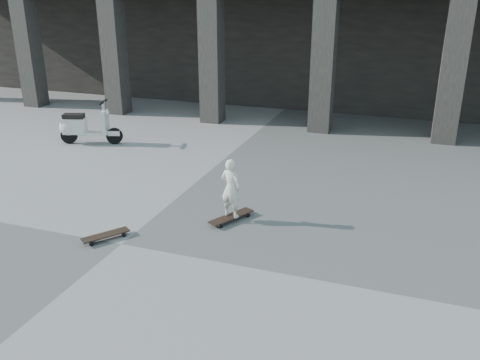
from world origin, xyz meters
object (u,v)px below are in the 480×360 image
(longboard, at_px, (231,217))
(child, at_px, (231,188))
(scooter, at_px, (80,127))
(skateboard_spare, at_px, (106,235))

(longboard, distance_m, child, 0.59)
(longboard, xyz_separation_m, scooter, (-5.79, 3.36, 0.41))
(longboard, relative_size, child, 0.87)
(child, height_order, scooter, child)
(child, bearing_deg, longboard, 11.67)
(skateboard_spare, bearing_deg, child, -15.73)
(child, bearing_deg, scooter, -18.43)
(longboard, bearing_deg, child, -62.74)
(longboard, relative_size, scooter, 0.58)
(scooter, bearing_deg, longboard, -47.63)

